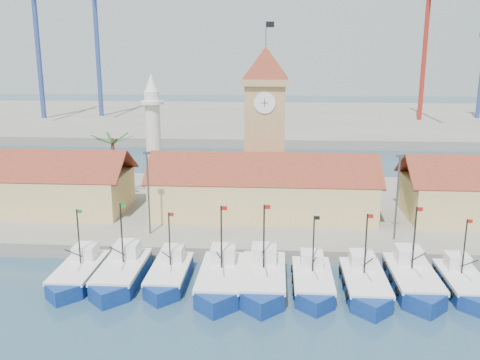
# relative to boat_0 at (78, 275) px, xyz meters

# --- Properties ---
(ground) EXTENTS (400.00, 400.00, 0.00)m
(ground) POSITION_rel_boat_0_xyz_m (16.56, -2.54, -0.74)
(ground) COLOR #1B3448
(ground) RESTS_ON ground
(quay) EXTENTS (140.00, 32.00, 1.50)m
(quay) POSITION_rel_boat_0_xyz_m (16.56, 21.46, 0.01)
(quay) COLOR gray
(quay) RESTS_ON ground
(terminal) EXTENTS (240.00, 80.00, 2.00)m
(terminal) POSITION_rel_boat_0_xyz_m (16.56, 107.46, 0.26)
(terminal) COLOR gray
(terminal) RESTS_ON ground
(boat_0) EXTENTS (3.46, 9.48, 7.17)m
(boat_0) POSITION_rel_boat_0_xyz_m (0.00, 0.00, 0.00)
(boat_0) COLOR navy
(boat_0) RESTS_ON ground
(boat_1) EXTENTS (3.74, 10.25, 7.76)m
(boat_1) POSITION_rel_boat_0_xyz_m (3.99, 0.17, 0.06)
(boat_1) COLOR navy
(boat_1) RESTS_ON ground
(boat_2) EXTENTS (3.36, 9.20, 6.96)m
(boat_2) POSITION_rel_boat_0_xyz_m (8.41, 0.30, -0.02)
(boat_2) COLOR navy
(boat_2) RESTS_ON ground
(boat_3) EXTENTS (3.85, 10.55, 7.98)m
(boat_3) POSITION_rel_boat_0_xyz_m (13.28, -0.65, 0.08)
(boat_3) COLOR navy
(boat_3) RESTS_ON ground
(boat_4) EXTENTS (3.91, 10.71, 8.10)m
(boat_4) POSITION_rel_boat_0_xyz_m (17.08, -0.41, 0.10)
(boat_4) COLOR navy
(boat_4) RESTS_ON ground
(boat_5) EXTENTS (3.44, 9.44, 7.14)m
(boat_5) POSITION_rel_boat_0_xyz_m (21.49, -0.34, -0.00)
(boat_5) COLOR navy
(boat_5) RESTS_ON ground
(boat_6) EXTENTS (3.62, 9.91, 7.50)m
(boat_6) POSITION_rel_boat_0_xyz_m (26.03, -0.61, 0.03)
(boat_6) COLOR navy
(boat_6) RESTS_ON ground
(boat_7) EXTENTS (3.82, 10.47, 7.92)m
(boat_7) POSITION_rel_boat_0_xyz_m (30.46, 0.41, 0.08)
(boat_7) COLOR navy
(boat_7) RESTS_ON ground
(boat_8) EXTENTS (3.34, 9.16, 6.93)m
(boat_8) POSITION_rel_boat_0_xyz_m (34.78, 0.23, -0.02)
(boat_8) COLOR navy
(boat_8) RESTS_ON ground
(hall_left) EXTENTS (31.20, 10.13, 7.61)m
(hall_left) POSITION_rel_boat_0_xyz_m (-15.44, 17.46, 3.25)
(hall_left) COLOR #D8BD77
(hall_left) RESTS_ON quay
(hall_center) EXTENTS (27.04, 10.13, 7.61)m
(hall_center) POSITION_rel_boat_0_xyz_m (16.56, 17.46, 3.25)
(hall_center) COLOR #D8BD77
(hall_center) RESTS_ON quay
(clock_tower) EXTENTS (5.80, 5.80, 22.70)m
(clock_tower) POSITION_rel_boat_0_xyz_m (16.56, 23.45, 11.22)
(clock_tower) COLOR tan
(clock_tower) RESTS_ON quay
(minaret) EXTENTS (3.00, 3.00, 16.30)m
(minaret) POSITION_rel_boat_0_xyz_m (1.56, 25.46, 8.99)
(minaret) COLOR silver
(minaret) RESTS_ON quay
(palm_tree) EXTENTS (5.60, 5.03, 8.39)m
(palm_tree) POSITION_rel_boat_0_xyz_m (-3.44, 23.46, 5.50)
(palm_tree) COLOR brown
(palm_tree) RESTS_ON quay
(lamp_posts) EXTENTS (80.70, 0.25, 9.03)m
(lamp_posts) POSITION_rel_boat_0_xyz_m (17.06, 9.46, 5.74)
(lamp_posts) COLOR #3F3F44
(lamp_posts) RESTS_ON quay
(crane_blue_far) EXTENTS (1.00, 36.13, 43.02)m
(crane_blue_far) POSITION_rel_boat_0_xyz_m (-46.38, 97.56, 25.42)
(crane_blue_far) COLOR navy
(crane_blue_far) RESTS_ON terminal
(crane_blue_near) EXTENTS (1.00, 33.42, 42.19)m
(crane_blue_near) POSITION_rel_boat_0_xyz_m (-32.06, 103.95, 24.74)
(crane_blue_near) COLOR navy
(crane_blue_near) RESTS_ON terminal
(crane_red_right) EXTENTS (1.00, 34.89, 40.41)m
(crane_red_right) POSITION_rel_boat_0_xyz_m (56.51, 100.67, 23.86)
(crane_red_right) COLOR #A32519
(crane_red_right) RESTS_ON terminal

